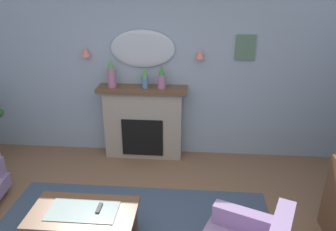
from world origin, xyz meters
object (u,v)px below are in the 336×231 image
at_px(mantel_vase_centre, 112,75).
at_px(tv_remote, 99,208).
at_px(mantel_vase_right, 162,78).
at_px(framed_picture, 245,48).
at_px(wall_mirror, 143,49).
at_px(mantel_vase_left, 145,78).
at_px(wall_sconce_right, 200,54).
at_px(fireplace, 143,123).
at_px(wall_sconce_left, 86,52).
at_px(coffee_table, 83,215).

bearing_deg(mantel_vase_centre, tv_remote, -81.61).
xyz_separation_m(mantel_vase_centre, mantel_vase_right, (0.75, 0.00, -0.03)).
distance_m(mantel_vase_right, framed_picture, 1.29).
relative_size(mantel_vase_centre, wall_mirror, 0.45).
xyz_separation_m(mantel_vase_left, wall_sconce_right, (0.80, 0.12, 0.34)).
bearing_deg(mantel_vase_right, mantel_vase_left, 180.00).
relative_size(fireplace, wall_mirror, 1.42).
bearing_deg(mantel_vase_right, framed_picture, 8.53).
height_order(mantel_vase_right, tv_remote, mantel_vase_right).
distance_m(mantel_vase_right, wall_sconce_left, 1.20).
bearing_deg(framed_picture, coffee_table, -130.43).
bearing_deg(wall_sconce_left, tv_remote, -71.48).
height_order(mantel_vase_left, tv_remote, mantel_vase_left).
height_order(mantel_vase_centre, mantel_vase_right, mantel_vase_centre).
distance_m(mantel_vase_right, coffee_table, 2.26).
bearing_deg(wall_mirror, mantel_vase_centre, -159.30).
relative_size(wall_sconce_left, coffee_table, 0.13).
bearing_deg(wall_sconce_right, mantel_vase_centre, -174.73).
bearing_deg(wall_mirror, fireplace, -90.00).
height_order(fireplace, mantel_vase_centre, mantel_vase_centre).
relative_size(mantel_vase_left, wall_sconce_right, 2.31).
distance_m(mantel_vase_centre, framed_picture, 2.00).
height_order(mantel_vase_left, framed_picture, framed_picture).
bearing_deg(mantel_vase_left, mantel_vase_centre, 180.00).
relative_size(mantel_vase_centre, mantel_vase_right, 1.20).
distance_m(wall_sconce_left, coffee_table, 2.50).
bearing_deg(coffee_table, fireplace, 80.69).
xyz_separation_m(mantel_vase_left, coffee_table, (-0.38, -1.96, -0.93)).
xyz_separation_m(mantel_vase_centre, wall_sconce_right, (1.30, 0.12, 0.31)).
bearing_deg(fireplace, mantel_vase_left, -29.53).
xyz_separation_m(mantel_vase_centre, tv_remote, (0.28, -1.92, -0.90)).
relative_size(framed_picture, coffee_table, 0.33).
bearing_deg(framed_picture, wall_sconce_left, -178.54).
distance_m(wall_sconce_left, tv_remote, 2.47).
xyz_separation_m(mantel_vase_left, mantel_vase_right, (0.25, 0.00, 0.00)).
relative_size(mantel_vase_centre, framed_picture, 1.19).
relative_size(coffee_table, tv_remote, 6.88).
distance_m(mantel_vase_left, framed_picture, 1.52).
bearing_deg(framed_picture, tv_remote, -128.44).
relative_size(wall_mirror, wall_sconce_right, 6.86).
distance_m(fireplace, wall_sconce_right, 1.38).
bearing_deg(mantel_vase_left, tv_remote, -96.44).
xyz_separation_m(wall_sconce_left, wall_sconce_right, (1.70, 0.00, 0.00)).
height_order(wall_sconce_right, coffee_table, wall_sconce_right).
distance_m(mantel_vase_centre, tv_remote, 2.14).
bearing_deg(mantel_vase_centre, coffee_table, -86.41).
height_order(fireplace, wall_sconce_left, wall_sconce_left).
relative_size(mantel_vase_centre, tv_remote, 2.69).
xyz_separation_m(mantel_vase_right, tv_remote, (-0.47, -1.92, -0.87)).
relative_size(fireplace, coffee_table, 1.24).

